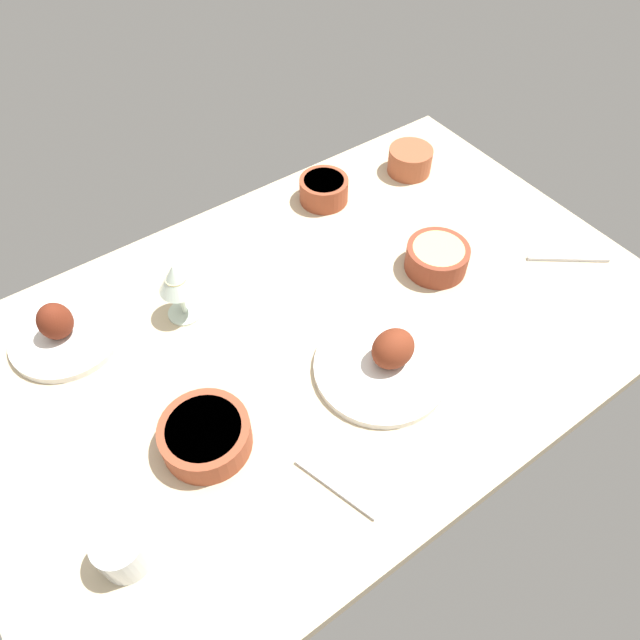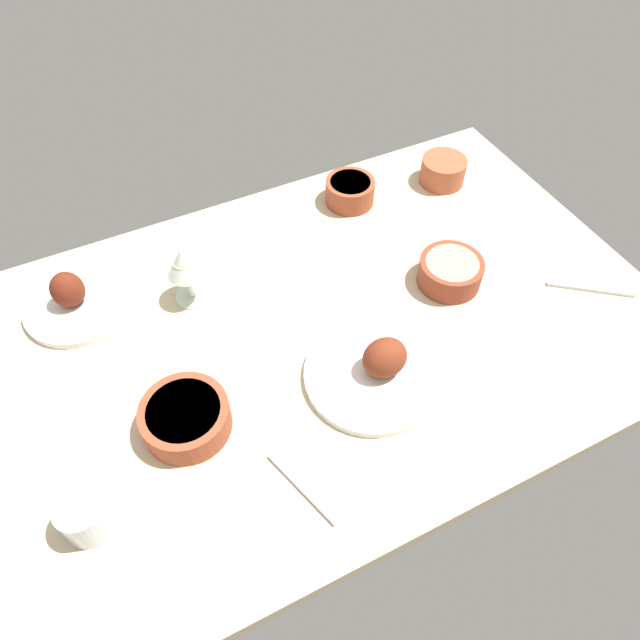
{
  "view_description": "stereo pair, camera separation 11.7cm",
  "coord_description": "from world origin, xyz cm",
  "px_view_note": "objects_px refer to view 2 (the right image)",
  "views": [
    {
      "loc": [
        42.5,
        60.01,
        97.28
      ],
      "look_at": [
        0.0,
        0.0,
        6.0
      ],
      "focal_mm": 32.67,
      "sensor_mm": 36.0,
      "label": 1
    },
    {
      "loc": [
        32.44,
        65.99,
        97.28
      ],
      "look_at": [
        0.0,
        0.0,
        6.0
      ],
      "focal_mm": 32.67,
      "sensor_mm": 36.0,
      "label": 2
    }
  ],
  "objects_px": {
    "bowl_cream": "(186,417)",
    "spoon_loose": "(590,289)",
    "wine_glass": "(184,265)",
    "plate_near_viewer": "(376,370)",
    "fork_loose": "(302,488)",
    "bowl_soup": "(350,191)",
    "plate_center_main": "(75,300)",
    "bowl_potatoes": "(450,271)",
    "bowl_sauce": "(443,170)",
    "water_tumbler": "(85,516)"
  },
  "relations": [
    {
      "from": "bowl_sauce",
      "to": "water_tumbler",
      "type": "distance_m",
      "value": 1.11
    },
    {
      "from": "wine_glass",
      "to": "spoon_loose",
      "type": "height_order",
      "value": "wine_glass"
    },
    {
      "from": "bowl_sauce",
      "to": "spoon_loose",
      "type": "bearing_deg",
      "value": 99.94
    },
    {
      "from": "plate_near_viewer",
      "to": "fork_loose",
      "type": "height_order",
      "value": "plate_near_viewer"
    },
    {
      "from": "water_tumbler",
      "to": "fork_loose",
      "type": "distance_m",
      "value": 0.34
    },
    {
      "from": "bowl_cream",
      "to": "bowl_soup",
      "type": "relative_size",
      "value": 1.33
    },
    {
      "from": "bowl_cream",
      "to": "spoon_loose",
      "type": "relative_size",
      "value": 0.87
    },
    {
      "from": "plate_center_main",
      "to": "wine_glass",
      "type": "bearing_deg",
      "value": 160.4
    },
    {
      "from": "bowl_potatoes",
      "to": "bowl_sauce",
      "type": "bearing_deg",
      "value": -121.15
    },
    {
      "from": "bowl_sauce",
      "to": "water_tumbler",
      "type": "bearing_deg",
      "value": 26.29
    },
    {
      "from": "bowl_soup",
      "to": "spoon_loose",
      "type": "relative_size",
      "value": 0.65
    },
    {
      "from": "plate_near_viewer",
      "to": "spoon_loose",
      "type": "bearing_deg",
      "value": 178.68
    },
    {
      "from": "plate_center_main",
      "to": "bowl_cream",
      "type": "relative_size",
      "value": 1.41
    },
    {
      "from": "water_tumbler",
      "to": "plate_center_main",
      "type": "bearing_deg",
      "value": -98.93
    },
    {
      "from": "wine_glass",
      "to": "plate_near_viewer",
      "type": "bearing_deg",
      "value": 125.79
    },
    {
      "from": "bowl_sauce",
      "to": "fork_loose",
      "type": "bearing_deg",
      "value": 41.31
    },
    {
      "from": "plate_near_viewer",
      "to": "bowl_sauce",
      "type": "height_order",
      "value": "plate_near_viewer"
    },
    {
      "from": "wine_glass",
      "to": "bowl_potatoes",
      "type": "bearing_deg",
      "value": 158.52
    },
    {
      "from": "spoon_loose",
      "to": "wine_glass",
      "type": "bearing_deg",
      "value": 12.16
    },
    {
      "from": "bowl_cream",
      "to": "spoon_loose",
      "type": "bearing_deg",
      "value": 175.63
    },
    {
      "from": "wine_glass",
      "to": "fork_loose",
      "type": "xyz_separation_m",
      "value": [
        -0.03,
        0.49,
        -0.1
      ]
    },
    {
      "from": "bowl_cream",
      "to": "plate_center_main",
      "type": "bearing_deg",
      "value": -72.07
    },
    {
      "from": "bowl_cream",
      "to": "fork_loose",
      "type": "height_order",
      "value": "bowl_cream"
    },
    {
      "from": "plate_near_viewer",
      "to": "bowl_cream",
      "type": "height_order",
      "value": "plate_near_viewer"
    },
    {
      "from": "bowl_sauce",
      "to": "fork_loose",
      "type": "distance_m",
      "value": 0.89
    },
    {
      "from": "plate_center_main",
      "to": "fork_loose",
      "type": "xyz_separation_m",
      "value": [
        -0.25,
        0.57,
        -0.02
      ]
    },
    {
      "from": "plate_near_viewer",
      "to": "bowl_sauce",
      "type": "relative_size",
      "value": 2.32
    },
    {
      "from": "bowl_cream",
      "to": "wine_glass",
      "type": "bearing_deg",
      "value": -109.65
    },
    {
      "from": "spoon_loose",
      "to": "bowl_cream",
      "type": "bearing_deg",
      "value": 32.63
    },
    {
      "from": "fork_loose",
      "to": "water_tumbler",
      "type": "bearing_deg",
      "value": 56.68
    },
    {
      "from": "plate_near_viewer",
      "to": "water_tumbler",
      "type": "distance_m",
      "value": 0.55
    },
    {
      "from": "plate_center_main",
      "to": "water_tumbler",
      "type": "distance_m",
      "value": 0.48
    },
    {
      "from": "bowl_potatoes",
      "to": "plate_center_main",
      "type": "bearing_deg",
      "value": -20.91
    },
    {
      "from": "water_tumbler",
      "to": "bowl_soup",
      "type": "bearing_deg",
      "value": -144.91
    },
    {
      "from": "bowl_cream",
      "to": "wine_glass",
      "type": "height_order",
      "value": "wine_glass"
    },
    {
      "from": "bowl_cream",
      "to": "spoon_loose",
      "type": "distance_m",
      "value": 0.88
    },
    {
      "from": "bowl_soup",
      "to": "plate_center_main",
      "type": "bearing_deg",
      "value": 4.3
    },
    {
      "from": "plate_near_viewer",
      "to": "bowl_potatoes",
      "type": "relative_size",
      "value": 1.9
    },
    {
      "from": "plate_near_viewer",
      "to": "fork_loose",
      "type": "relative_size",
      "value": 1.58
    },
    {
      "from": "bowl_soup",
      "to": "fork_loose",
      "type": "height_order",
      "value": "bowl_soup"
    },
    {
      "from": "spoon_loose",
      "to": "bowl_potatoes",
      "type": "bearing_deg",
      "value": 6.03
    },
    {
      "from": "plate_center_main",
      "to": "bowl_potatoes",
      "type": "height_order",
      "value": "plate_center_main"
    },
    {
      "from": "water_tumbler",
      "to": "spoon_loose",
      "type": "bearing_deg",
      "value": -178.11
    },
    {
      "from": "bowl_potatoes",
      "to": "water_tumbler",
      "type": "relative_size",
      "value": 1.72
    },
    {
      "from": "bowl_cream",
      "to": "bowl_sauce",
      "type": "relative_size",
      "value": 1.42
    },
    {
      "from": "plate_center_main",
      "to": "spoon_loose",
      "type": "distance_m",
      "value": 1.09
    },
    {
      "from": "bowl_sauce",
      "to": "bowl_potatoes",
      "type": "distance_m",
      "value": 0.35
    },
    {
      "from": "wine_glass",
      "to": "spoon_loose",
      "type": "bearing_deg",
      "value": 155.16
    },
    {
      "from": "fork_loose",
      "to": "bowl_cream",
      "type": "bearing_deg",
      "value": 16.75
    },
    {
      "from": "bowl_cream",
      "to": "bowl_soup",
      "type": "bearing_deg",
      "value": -142.61
    }
  ]
}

